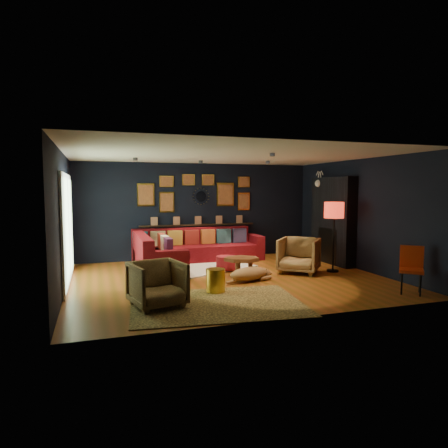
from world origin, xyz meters
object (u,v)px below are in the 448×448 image
object	(u,v)px
gold_stool	(216,281)
floor_lamp	(334,213)
armchair_left	(157,282)
dog	(249,271)
coffee_table	(242,261)
orange_chair	(411,265)
sectional	(183,252)
pouf	(226,263)
armchair_right	(299,254)

from	to	relation	value
gold_stool	floor_lamp	size ratio (longest dim) A/B	0.27
armchair_left	dog	size ratio (longest dim) A/B	0.67
coffee_table	orange_chair	distance (m)	3.34
gold_stool	orange_chair	world-z (taller)	orange_chair
sectional	armchair_left	size ratio (longest dim) A/B	4.18
coffee_table	floor_lamp	world-z (taller)	floor_lamp
sectional	orange_chair	world-z (taller)	same
armchair_left	dog	world-z (taller)	armchair_left
coffee_table	pouf	world-z (taller)	coffee_table
armchair_right	floor_lamp	size ratio (longest dim) A/B	0.55
sectional	orange_chair	distance (m)	5.21
dog	floor_lamp	bearing A→B (deg)	-5.85
coffee_table	gold_stool	xyz separation A→B (m)	(-0.93, -1.12, -0.12)
floor_lamp	coffee_table	bearing A→B (deg)	175.56
coffee_table	armchair_left	size ratio (longest dim) A/B	1.16
sectional	coffee_table	world-z (taller)	sectional
armchair_right	gold_stool	size ratio (longest dim) A/B	2.00
dog	orange_chair	bearing A→B (deg)	-49.09
coffee_table	armchair_right	size ratio (longest dim) A/B	1.08
floor_lamp	armchair_left	bearing A→B (deg)	-160.37
armchair_left	orange_chair	bearing A→B (deg)	-20.82
gold_stool	floor_lamp	bearing A→B (deg)	17.00
orange_chair	dog	world-z (taller)	orange_chair
sectional	coffee_table	xyz separation A→B (m)	(0.94, -1.69, 0.02)
gold_stool	orange_chair	distance (m)	3.60
armchair_right	floor_lamp	bearing A→B (deg)	30.67
gold_stool	dog	distance (m)	1.11
gold_stool	dog	xyz separation A→B (m)	(0.91, 0.64, -0.01)
armchair_right	pouf	bearing A→B (deg)	-165.86
sectional	floor_lamp	distance (m)	3.77
armchair_right	floor_lamp	world-z (taller)	floor_lamp
coffee_table	dog	world-z (taller)	coffee_table
armchair_right	floor_lamp	distance (m)	1.22
sectional	armchair_left	world-z (taller)	sectional
armchair_right	orange_chair	xyz separation A→B (m)	(1.10, -2.21, 0.07)
coffee_table	floor_lamp	xyz separation A→B (m)	(2.18, -0.17, 1.01)
sectional	dog	world-z (taller)	sectional
armchair_right	dog	world-z (taller)	armchair_right
pouf	armchair_left	bearing A→B (deg)	-129.27
armchair_right	dog	distance (m)	1.48
floor_lamp	dog	bearing A→B (deg)	-171.92
orange_chair	gold_stool	bearing A→B (deg)	-156.03
orange_chair	armchair_right	bearing A→B (deg)	158.69
orange_chair	dog	bearing A→B (deg)	-173.01
pouf	orange_chair	world-z (taller)	orange_chair
armchair_left	orange_chair	xyz separation A→B (m)	(4.56, -0.55, 0.10)
dog	gold_stool	bearing A→B (deg)	-158.94
pouf	floor_lamp	bearing A→B (deg)	-20.85
pouf	armchair_right	distance (m)	1.69
gold_stool	dog	bearing A→B (deg)	34.99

